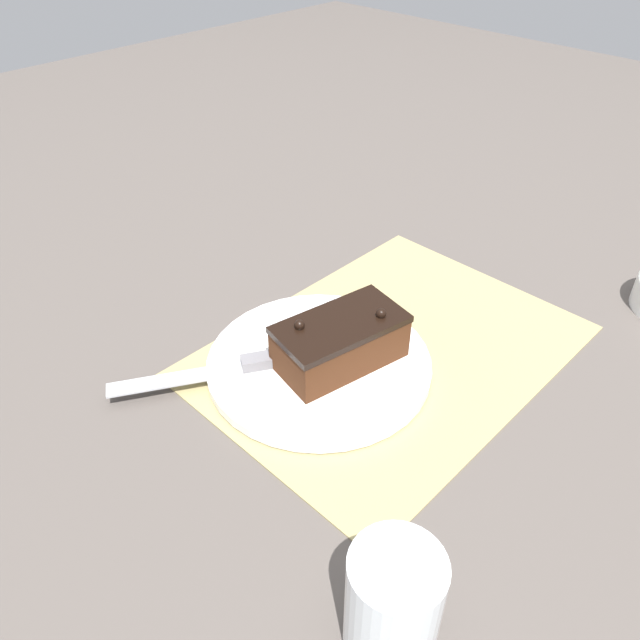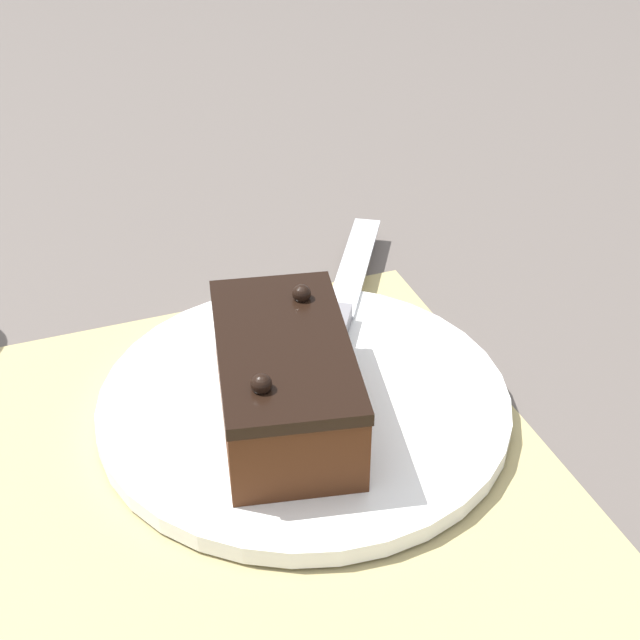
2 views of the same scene
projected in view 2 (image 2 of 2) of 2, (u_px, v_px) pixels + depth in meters
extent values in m
plane|color=#544C47|center=(290.00, 519.00, 0.51)|extent=(3.00, 3.00, 0.00)
cube|color=tan|center=(290.00, 517.00, 0.51)|extent=(0.46, 0.34, 0.00)
cylinder|color=white|center=(304.00, 401.00, 0.58)|extent=(0.27, 0.27, 0.01)
cube|color=#472614|center=(284.00, 385.00, 0.54)|extent=(0.16, 0.10, 0.05)
cube|color=black|center=(283.00, 346.00, 0.53)|extent=(0.16, 0.11, 0.01)
sphere|color=black|center=(261.00, 384.00, 0.49)|extent=(0.01, 0.01, 0.01)
sphere|color=black|center=(302.00, 294.00, 0.56)|extent=(0.01, 0.01, 0.01)
cube|color=slate|center=(330.00, 338.00, 0.62)|extent=(0.07, 0.05, 0.01)
cube|color=#B7BABF|center=(355.00, 265.00, 0.71)|extent=(0.14, 0.10, 0.00)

